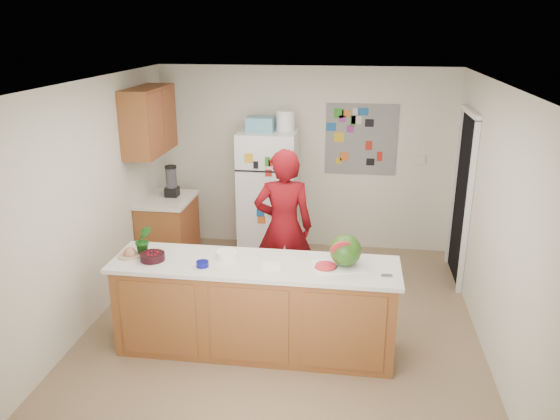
# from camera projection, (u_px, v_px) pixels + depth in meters

# --- Properties ---
(floor) EXTENTS (4.00, 4.50, 0.02)m
(floor) POSITION_uv_depth(u_px,v_px,m) (283.00, 324.00, 5.79)
(floor) COLOR brown
(floor) RESTS_ON ground
(wall_back) EXTENTS (4.00, 0.02, 2.50)m
(wall_back) POSITION_uv_depth(u_px,v_px,m) (305.00, 159.00, 7.50)
(wall_back) COLOR beige
(wall_back) RESTS_ON ground
(wall_left) EXTENTS (0.02, 4.50, 2.50)m
(wall_left) POSITION_uv_depth(u_px,v_px,m) (91.00, 204.00, 5.64)
(wall_left) COLOR beige
(wall_left) RESTS_ON ground
(wall_right) EXTENTS (0.02, 4.50, 2.50)m
(wall_right) POSITION_uv_depth(u_px,v_px,m) (495.00, 222.00, 5.11)
(wall_right) COLOR beige
(wall_right) RESTS_ON ground
(ceiling) EXTENTS (4.00, 4.50, 0.02)m
(ceiling) POSITION_uv_depth(u_px,v_px,m) (283.00, 82.00, 4.97)
(ceiling) COLOR white
(ceiling) RESTS_ON wall_back
(doorway) EXTENTS (0.03, 0.85, 2.04)m
(doorway) POSITION_uv_depth(u_px,v_px,m) (463.00, 199.00, 6.55)
(doorway) COLOR black
(doorway) RESTS_ON ground
(peninsula_base) EXTENTS (2.60, 0.62, 0.88)m
(peninsula_base) POSITION_uv_depth(u_px,v_px,m) (255.00, 309.00, 5.20)
(peninsula_base) COLOR brown
(peninsula_base) RESTS_ON floor
(peninsula_top) EXTENTS (2.68, 0.70, 0.04)m
(peninsula_top) POSITION_uv_depth(u_px,v_px,m) (254.00, 265.00, 5.05)
(peninsula_top) COLOR silver
(peninsula_top) RESTS_ON peninsula_base
(side_counter_base) EXTENTS (0.60, 0.80, 0.86)m
(side_counter_base) POSITION_uv_depth(u_px,v_px,m) (169.00, 232.00, 7.13)
(side_counter_base) COLOR brown
(side_counter_base) RESTS_ON floor
(side_counter_top) EXTENTS (0.64, 0.84, 0.04)m
(side_counter_top) POSITION_uv_depth(u_px,v_px,m) (167.00, 200.00, 6.99)
(side_counter_top) COLOR silver
(side_counter_top) RESTS_ON side_counter_base
(upper_cabinets) EXTENTS (0.35, 1.00, 0.80)m
(upper_cabinets) POSITION_uv_depth(u_px,v_px,m) (149.00, 121.00, 6.63)
(upper_cabinets) COLOR brown
(upper_cabinets) RESTS_ON wall_left
(refrigerator) EXTENTS (0.75, 0.70, 1.70)m
(refrigerator) POSITION_uv_depth(u_px,v_px,m) (269.00, 194.00, 7.33)
(refrigerator) COLOR silver
(refrigerator) RESTS_ON floor
(fridge_top_bin) EXTENTS (0.35, 0.28, 0.18)m
(fridge_top_bin) POSITION_uv_depth(u_px,v_px,m) (260.00, 124.00, 7.04)
(fridge_top_bin) COLOR #5999B2
(fridge_top_bin) RESTS_ON refrigerator
(photo_collage) EXTENTS (0.95, 0.01, 0.95)m
(photo_collage) POSITION_uv_depth(u_px,v_px,m) (361.00, 139.00, 7.28)
(photo_collage) COLOR slate
(photo_collage) RESTS_ON wall_back
(person) EXTENTS (0.71, 0.52, 1.78)m
(person) POSITION_uv_depth(u_px,v_px,m) (284.00, 228.00, 5.99)
(person) COLOR #64080E
(person) RESTS_ON floor
(blender_appliance) EXTENTS (0.14, 0.14, 0.38)m
(blender_appliance) POSITION_uv_depth(u_px,v_px,m) (171.00, 182.00, 6.99)
(blender_appliance) COLOR black
(blender_appliance) RESTS_ON side_counter_top
(cutting_board) EXTENTS (0.52, 0.45, 0.01)m
(cutting_board) POSITION_uv_depth(u_px,v_px,m) (338.00, 266.00, 4.96)
(cutting_board) COLOR white
(cutting_board) RESTS_ON peninsula_top
(watermelon) EXTENTS (0.29, 0.29, 0.29)m
(watermelon) POSITION_uv_depth(u_px,v_px,m) (346.00, 250.00, 4.92)
(watermelon) COLOR #184F0E
(watermelon) RESTS_ON cutting_board
(watermelon_slice) EXTENTS (0.19, 0.19, 0.02)m
(watermelon_slice) POSITION_uv_depth(u_px,v_px,m) (326.00, 266.00, 4.92)
(watermelon_slice) COLOR #E12D51
(watermelon_slice) RESTS_ON cutting_board
(cherry_bowl) EXTENTS (0.29, 0.29, 0.07)m
(cherry_bowl) POSITION_uv_depth(u_px,v_px,m) (153.00, 257.00, 5.09)
(cherry_bowl) COLOR black
(cherry_bowl) RESTS_ON peninsula_top
(white_bowl) EXTENTS (0.22, 0.22, 0.06)m
(white_bowl) POSITION_uv_depth(u_px,v_px,m) (227.00, 254.00, 5.16)
(white_bowl) COLOR silver
(white_bowl) RESTS_ON peninsula_top
(cobalt_bowl) EXTENTS (0.13, 0.13, 0.05)m
(cobalt_bowl) POSITION_uv_depth(u_px,v_px,m) (202.00, 264.00, 4.96)
(cobalt_bowl) COLOR #090B68
(cobalt_bowl) RESTS_ON peninsula_top
(plate) EXTENTS (0.29, 0.29, 0.02)m
(plate) POSITION_uv_depth(u_px,v_px,m) (130.00, 255.00, 5.18)
(plate) COLOR beige
(plate) RESTS_ON peninsula_top
(paper_towel) EXTENTS (0.19, 0.18, 0.02)m
(paper_towel) POSITION_uv_depth(u_px,v_px,m) (271.00, 266.00, 4.95)
(paper_towel) COLOR silver
(paper_towel) RESTS_ON peninsula_top
(keys) EXTENTS (0.10, 0.05, 0.01)m
(keys) POSITION_uv_depth(u_px,v_px,m) (387.00, 276.00, 4.77)
(keys) COLOR gray
(keys) RESTS_ON peninsula_top
(potted_plant) EXTENTS (0.21, 0.19, 0.30)m
(potted_plant) POSITION_uv_depth(u_px,v_px,m) (144.00, 240.00, 5.18)
(potted_plant) COLOR #114011
(potted_plant) RESTS_ON peninsula_top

